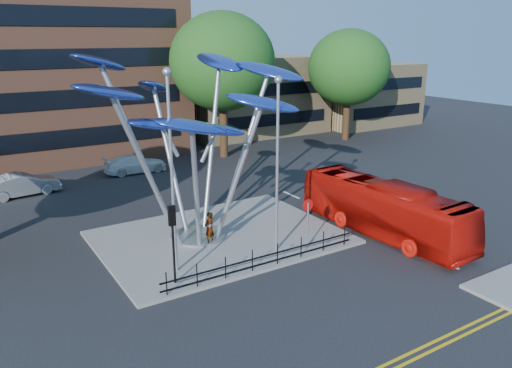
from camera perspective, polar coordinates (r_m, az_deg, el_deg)
ground at (r=22.08m, az=5.71°, el=-10.81°), size 120.00×120.00×0.00m
traffic_island at (r=26.13m, az=-4.16°, el=-6.08°), size 12.00×9.00×0.15m
double_yellow_near at (r=18.42m, az=17.76°, el=-17.68°), size 40.00×0.12×0.01m
double_yellow_far at (r=18.27m, az=18.50°, el=-18.07°), size 40.00×0.12×0.01m
low_building_near at (r=53.76m, az=-0.30°, el=10.08°), size 15.00×8.00×8.00m
low_building_far at (r=60.87m, az=12.17°, el=10.01°), size 12.00×8.00×7.00m
tree_right at (r=42.52m, az=-3.87°, el=13.76°), size 8.80×8.80×12.11m
tree_far at (r=50.74m, az=10.56°, el=12.93°), size 8.00×8.00×10.81m
leaf_sculpture at (r=24.47m, az=-7.49°, el=8.80°), size 12.72×9.54×9.51m
street_lamp_left at (r=20.92m, az=-9.69°, el=3.15°), size 0.36×0.36×8.80m
street_lamp_right at (r=22.88m, az=2.47°, el=3.86°), size 0.36×0.36×8.30m
traffic_light_island at (r=20.67m, az=-9.52°, el=-4.98°), size 0.28×0.18×3.42m
no_entry_sign_island at (r=24.30m, az=5.94°, el=-3.51°), size 0.60×0.10×2.45m
pedestrian_railing_front at (r=22.55m, az=1.04°, el=-8.56°), size 10.00×0.06×1.00m
red_bus at (r=27.02m, az=14.35°, el=-2.73°), size 2.75×10.34×2.86m
pedestrian at (r=24.87m, az=-5.35°, el=-5.05°), size 0.72×0.61×1.68m
parked_car_mid at (r=36.08m, az=-25.14°, el=-0.07°), size 4.74×2.14×1.51m
parked_car_right at (r=39.35m, az=-13.62°, el=2.24°), size 4.75×2.07×1.36m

